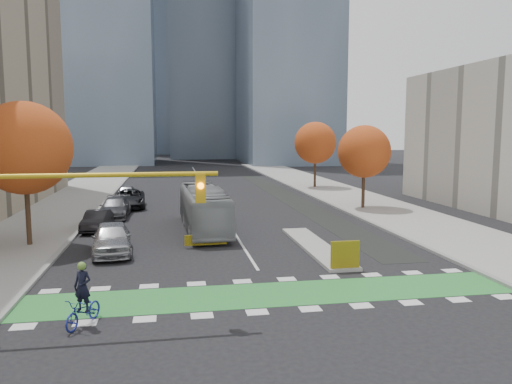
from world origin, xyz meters
name	(u,v)px	position (x,y,z in m)	size (l,w,h in m)	color
ground	(282,307)	(0.00, 0.00, 0.00)	(300.00, 300.00, 0.00)	black
sidewalk_west	(38,222)	(-13.50, 20.00, 0.07)	(7.00, 120.00, 0.15)	gray
sidewalk_east	(390,211)	(13.50, 20.00, 0.07)	(7.00, 120.00, 0.15)	gray
curb_west	(89,220)	(-10.00, 20.00, 0.07)	(0.30, 120.00, 0.16)	gray
curb_east	(349,213)	(10.00, 20.00, 0.07)	(0.30, 120.00, 0.16)	gray
bike_crossing	(273,294)	(0.00, 1.50, 0.01)	(20.00, 3.00, 0.01)	#2B8535
centre_line	(206,188)	(0.00, 40.00, 0.01)	(0.15, 70.00, 0.01)	silver
bike_lane_paint	(289,198)	(7.50, 30.00, 0.01)	(2.50, 50.00, 0.01)	black
median_island	(316,246)	(4.00, 9.00, 0.08)	(1.60, 10.00, 0.16)	gray
hazard_board	(345,255)	(4.00, 4.20, 0.80)	(1.40, 0.12, 1.30)	yellow
tower_ne	(287,16)	(20.00, 85.00, 30.00)	(18.00, 24.00, 60.00)	#47566B
tower_far	(167,20)	(-4.00, 140.00, 40.00)	(26.00, 26.00, 80.00)	#47566B
tree_west	(24,148)	(-12.00, 12.00, 5.62)	(5.20, 5.20, 8.22)	#332114
tree_east_near	(364,152)	(12.00, 22.00, 4.86)	(4.40, 4.40, 7.08)	#332114
tree_east_far	(315,143)	(12.50, 38.00, 5.24)	(4.80, 4.80, 7.65)	#332114
traffic_signal_west	(50,208)	(-7.93, -0.51, 4.03)	(8.53, 0.56, 5.20)	#BF9914
cyclist	(83,304)	(-7.00, -0.61, 0.74)	(1.41, 2.02, 2.21)	navy
bus	(204,209)	(-1.88, 15.17, 1.46)	(2.45, 10.48, 2.92)	#94989A
parked_car_a	(112,238)	(-7.18, 9.57, 0.84)	(2.00, 4.96, 1.69)	#A4A5AA
parked_car_b	(97,221)	(-8.89, 16.26, 0.66)	(1.41, 4.03, 1.33)	black
parked_car_c	(115,208)	(-8.25, 21.26, 0.75)	(2.11, 5.18, 1.50)	#4A4A4F
parked_car_d	(129,199)	(-7.56, 26.26, 0.78)	(2.59, 5.63, 1.56)	black
parked_car_e	(126,193)	(-8.22, 31.26, 0.71)	(1.68, 4.17, 1.42)	#9D9DA3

